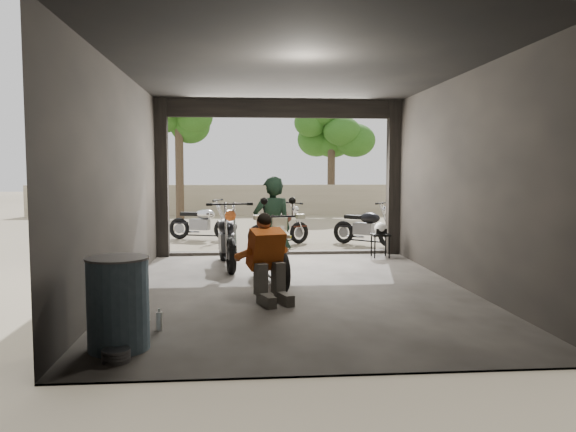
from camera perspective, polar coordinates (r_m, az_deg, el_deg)
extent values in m
plane|color=#7A6D56|center=(8.36, 0.79, -7.55)|extent=(80.00, 80.00, 0.00)
cube|color=#2D2B28|center=(8.35, 0.79, -7.49)|extent=(5.00, 7.00, 0.02)
plane|color=black|center=(8.29, 0.81, 14.61)|extent=(7.00, 7.00, 0.00)
cube|color=black|center=(4.70, 5.01, 2.59)|extent=(5.00, 0.02, 3.20)
cube|color=black|center=(8.30, -16.66, 3.31)|extent=(0.02, 7.00, 3.20)
cube|color=black|center=(8.77, 17.30, 3.35)|extent=(0.02, 7.00, 3.20)
cube|color=black|center=(11.62, -12.67, 3.72)|extent=(0.24, 0.24, 3.20)
cube|color=black|center=(11.94, 10.64, 3.78)|extent=(0.24, 0.24, 3.20)
cube|color=black|center=(11.64, -0.88, 10.84)|extent=(5.00, 0.16, 0.36)
cube|color=#2D2B28|center=(11.78, -0.89, -3.77)|extent=(5.00, 0.25, 0.08)
cube|color=gray|center=(22.17, -2.77, 1.64)|extent=(18.00, 0.30, 1.20)
cylinder|color=#382B1E|center=(20.74, -10.96, 4.65)|extent=(0.30, 0.30, 3.58)
ellipsoid|color=#1E4C14|center=(20.87, -11.06, 10.81)|extent=(2.20, 2.20, 3.14)
cylinder|color=#382B1E|center=(22.42, 4.41, 4.22)|extent=(0.30, 0.30, 3.20)
ellipsoid|color=#1E4C14|center=(22.49, 4.45, 9.32)|extent=(2.20, 2.20, 2.80)
imported|color=black|center=(8.84, -1.61, -1.39)|extent=(0.66, 0.48, 1.67)
cube|color=black|center=(11.44, 9.37, -1.91)|extent=(0.35, 0.35, 0.04)
cylinder|color=black|center=(11.30, 8.81, -3.19)|extent=(0.03, 0.03, 0.47)
cylinder|color=black|center=(11.37, 10.26, -3.16)|extent=(0.03, 0.03, 0.47)
cylinder|color=black|center=(11.58, 8.47, -2.99)|extent=(0.03, 0.03, 0.47)
cylinder|color=black|center=(11.65, 9.88, -2.96)|extent=(0.03, 0.03, 0.47)
ellipsoid|color=white|center=(11.42, 9.37, -1.22)|extent=(0.30, 0.31, 0.24)
cylinder|color=#456175|center=(5.78, -16.86, -8.64)|extent=(0.78, 0.78, 0.92)
cylinder|color=black|center=(12.22, 15.65, 0.87)|extent=(0.08, 0.08, 1.99)
cylinder|color=silver|center=(12.18, 15.77, 4.69)|extent=(0.72, 0.03, 0.72)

